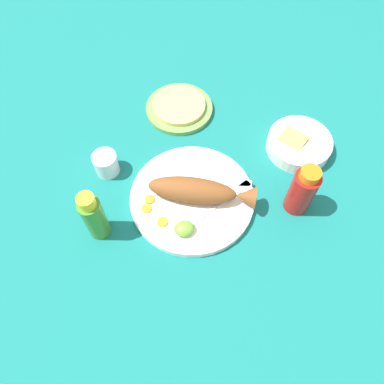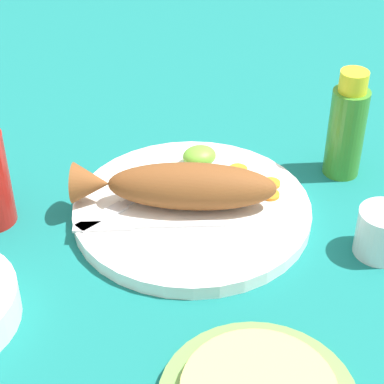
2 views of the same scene
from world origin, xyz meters
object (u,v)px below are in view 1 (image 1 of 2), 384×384
Objects in this scene: fried_fish at (199,191)px; tortilla_plate at (179,109)px; main_plate at (192,198)px; salt_cup at (106,164)px; fork_far at (225,200)px; hot_sauce_bottle_red at (302,191)px; guacamole_bowl at (299,144)px; fork_near at (220,182)px; hot_sauce_bottle_green at (94,217)px.

fried_fish reaches higher than tortilla_plate.
main_plate is 0.23m from salt_cup.
hot_sauce_bottle_red reaches higher than fork_far.
fried_fish is at bearing -20.79° from hot_sauce_bottle_red.
fork_far is 0.18m from hot_sauce_bottle_red.
guacamole_bowl is (-0.31, -0.06, 0.01)m from main_plate.
fork_far is at bearing 21.83° from guacamole_bowl.
salt_cup is (0.25, -0.18, 0.01)m from fork_far.
fried_fish reaches higher than fork_near.
hot_sauce_bottle_red is 0.78× the size of tortilla_plate.
fork_near is 0.28m from tortilla_plate.
main_plate is at bearing 140.01° from salt_cup.
salt_cup is 0.32× the size of tortilla_plate.
hot_sauce_bottle_red is (-0.22, 0.08, 0.02)m from fried_fish.
hot_sauce_bottle_green is (0.24, 0.00, 0.02)m from fried_fish.
fried_fish is 0.31m from guacamole_bowl.
tortilla_plate is at bearing -133.24° from hot_sauce_bottle_green.
fork_near is 0.05m from fork_far.
tortilla_plate is (0.02, -0.32, -0.01)m from fork_far.
hot_sauce_bottle_green is at bearing -9.62° from hot_sauce_bottle_red.
hot_sauce_bottle_red is at bearing -13.20° from fork_near.
hot_sauce_bottle_green is at bearing 7.84° from guacamole_bowl.
fried_fish is at bearing 154.14° from main_plate.
hot_sauce_bottle_green is (0.30, -0.02, 0.05)m from fork_far.
fork_far reaches higher than main_plate.
salt_cup is at bearing -10.02° from guacamole_bowl.
main_plate is 4.91× the size of salt_cup.
main_plate is at bearing 132.80° from fork_far.
fork_near is (-0.08, -0.02, 0.01)m from main_plate.
guacamole_bowl reaches higher than tortilla_plate.
tortilla_plate is (0.02, -0.27, -0.01)m from fork_near.
main_plate is 1.19× the size of fried_fish.
fried_fish reaches higher than fork_far.
fork_near is 0.31m from hot_sauce_bottle_green.
tortilla_plate is (-0.06, -0.29, -0.00)m from main_plate.
main_plate is 0.26m from hot_sauce_bottle_red.
tortilla_plate is (-0.04, -0.30, -0.04)m from fried_fish.
fork_far is 1.16× the size of hot_sauce_bottle_green.
fork_far is 1.07× the size of guacamole_bowl.
fork_near is 0.29m from salt_cup.
hot_sauce_bottle_green is 0.55m from guacamole_bowl.
hot_sauce_bottle_red is 0.96× the size of hot_sauce_bottle_green.
fried_fish is 0.30m from tortilla_plate.
hot_sauce_bottle_red is (-0.16, 0.11, 0.05)m from fork_near.
fork_far is 0.30m from hot_sauce_bottle_green.
guacamole_bowl is at bearing 169.98° from salt_cup.
main_plate is 0.30m from tortilla_plate.
guacamole_bowl is (-0.24, -0.10, 0.00)m from fork_far.
guacamole_bowl is 0.34m from tortilla_plate.
fork_near is 2.91× the size of salt_cup.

